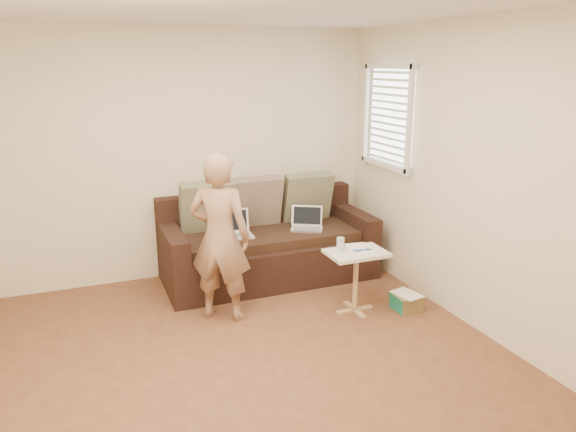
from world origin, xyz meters
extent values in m
plane|color=brown|center=(0.00, 0.00, 0.00)|extent=(4.50, 4.50, 0.00)
plane|color=white|center=(0.00, 0.00, 2.60)|extent=(4.50, 4.50, 0.00)
plane|color=beige|center=(0.00, 2.25, 1.30)|extent=(4.00, 0.00, 4.00)
plane|color=beige|center=(0.00, -2.25, 1.30)|extent=(4.00, 0.00, 4.00)
plane|color=beige|center=(2.00, 0.00, 1.30)|extent=(0.00, 4.50, 4.50)
imported|color=#996E53|center=(0.02, 1.05, 0.76)|extent=(0.67, 0.62, 1.52)
camera|label=1|loc=(-1.12, -3.37, 2.22)|focal=33.91mm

